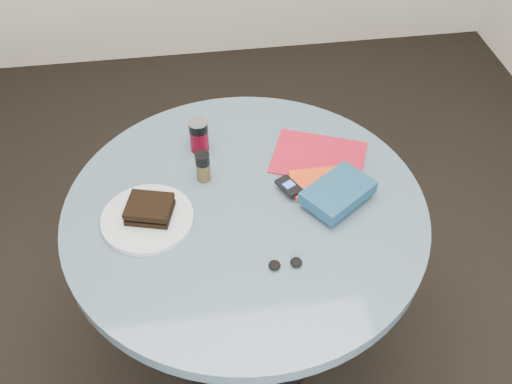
{
  "coord_description": "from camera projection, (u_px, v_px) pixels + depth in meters",
  "views": [
    {
      "loc": [
        -0.12,
        -1.06,
        1.9
      ],
      "look_at": [
        0.03,
        0.0,
        0.8
      ],
      "focal_mm": 40.0,
      "sensor_mm": 36.0,
      "label": 1
    }
  ],
  "objects": [
    {
      "name": "headphones",
      "position": [
        285.0,
        264.0,
        1.41
      ],
      "size": [
        0.09,
        0.03,
        0.02
      ],
      "color": "black",
      "rests_on": "table"
    },
    {
      "name": "table",
      "position": [
        246.0,
        243.0,
        1.68
      ],
      "size": [
        1.0,
        1.0,
        0.75
      ],
      "color": "black",
      "rests_on": "ground"
    },
    {
      "name": "sandwich",
      "position": [
        150.0,
        209.0,
        1.51
      ],
      "size": [
        0.14,
        0.13,
        0.04
      ],
      "color": "black",
      "rests_on": "plate"
    },
    {
      "name": "pepper_grinder",
      "position": [
        203.0,
        167.0,
        1.6
      ],
      "size": [
        0.05,
        0.05,
        0.09
      ],
      "color": "#40361B",
      "rests_on": "table"
    },
    {
      "name": "red_book",
      "position": [
        321.0,
        183.0,
        1.61
      ],
      "size": [
        0.17,
        0.11,
        0.01
      ],
      "primitive_type": "cube",
      "rotation": [
        0.0,
        0.0,
        0.01
      ],
      "color": "red",
      "rests_on": "magazine"
    },
    {
      "name": "ground",
      "position": [
        248.0,
        344.0,
        2.1
      ],
      "size": [
        4.0,
        4.0,
        0.0
      ],
      "primitive_type": "plane",
      "color": "black",
      "rests_on": "ground"
    },
    {
      "name": "novel",
      "position": [
        338.0,
        192.0,
        1.55
      ],
      "size": [
        0.22,
        0.21,
        0.04
      ],
      "primitive_type": "cube",
      "rotation": [
        0.0,
        0.0,
        0.62
      ],
      "color": "navy",
      "rests_on": "red_book"
    },
    {
      "name": "soda_can",
      "position": [
        199.0,
        135.0,
        1.69
      ],
      "size": [
        0.07,
        0.07,
        0.11
      ],
      "color": "maroon",
      "rests_on": "table"
    },
    {
      "name": "mp3_player",
      "position": [
        289.0,
        186.0,
        1.58
      ],
      "size": [
        0.07,
        0.09,
        0.01
      ],
      "color": "black",
      "rests_on": "red_book"
    },
    {
      "name": "plate",
      "position": [
        148.0,
        219.0,
        1.52
      ],
      "size": [
        0.3,
        0.3,
        0.02
      ],
      "primitive_type": "cylinder",
      "rotation": [
        0.0,
        0.0,
        0.27
      ],
      "color": "silver",
      "rests_on": "table"
    },
    {
      "name": "magazine",
      "position": [
        319.0,
        157.0,
        1.7
      ],
      "size": [
        0.33,
        0.29,
        0.0
      ],
      "primitive_type": "cube",
      "rotation": [
        0.0,
        0.0,
        -0.39
      ],
      "color": "maroon",
      "rests_on": "table"
    }
  ]
}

